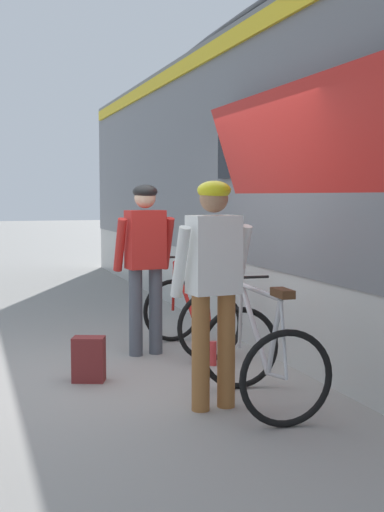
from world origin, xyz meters
TOP-DOWN VIEW (x-y plane):
  - ground_plane at (0.00, 0.00)m, footprint 80.00×80.00m
  - cyclist_near_in_white at (0.22, -1.25)m, footprint 0.63×0.35m
  - cyclist_far_in_red at (0.18, 0.68)m, footprint 0.63×0.35m
  - bicycle_near_silver at (0.59, -1.32)m, footprint 0.77×1.11m
  - bicycle_far_red at (0.67, 0.69)m, footprint 0.80×1.12m
  - backpack_on_platform at (-0.56, -0.17)m, footprint 0.33×0.27m
  - water_bottle_near_the_bikes at (0.68, 0.02)m, footprint 0.07×0.07m

SIDE VIEW (x-z plane):
  - ground_plane at x=0.00m, z-range 0.00..0.00m
  - water_bottle_near_the_bikes at x=0.68m, z-range 0.00..0.24m
  - backpack_on_platform at x=-0.56m, z-range 0.00..0.40m
  - bicycle_near_silver at x=0.59m, z-range -0.09..0.89m
  - bicycle_far_red at x=0.67m, z-range -0.09..0.89m
  - cyclist_near_in_white at x=0.22m, z-range 0.17..1.94m
  - cyclist_far_in_red at x=0.18m, z-range 0.17..1.94m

